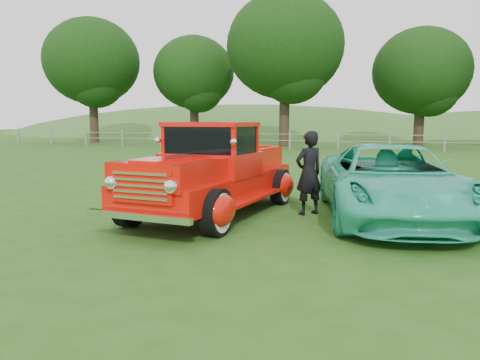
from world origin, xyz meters
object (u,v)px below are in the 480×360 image
(tree_near_west, at_px, (285,46))
(tree_mid_west, at_px, (194,73))
(man, at_px, (309,173))
(teal_sedan, at_px, (390,182))
(tree_far_west, at_px, (92,62))
(red_pickup, at_px, (213,174))
(tree_near_east, at_px, (421,71))

(tree_near_west, bearing_deg, tree_mid_west, 159.44)
(tree_mid_west, bearing_deg, man, -62.89)
(teal_sedan, relative_size, man, 3.07)
(teal_sedan, bearing_deg, tree_near_west, 95.43)
(tree_far_west, bearing_deg, tree_near_west, -3.58)
(red_pickup, bearing_deg, tree_far_west, 134.86)
(tree_near_east, relative_size, man, 5.15)
(tree_near_east, xyz_separation_m, teal_sedan, (-2.10, -27.15, -4.56))
(tree_mid_west, height_order, man, tree_mid_west)
(tree_far_west, bearing_deg, man, -48.48)
(tree_far_west, xyz_separation_m, tree_near_east, (25.00, 3.00, -1.24))
(man, bearing_deg, tree_far_west, -93.00)
(tree_near_east, relative_size, red_pickup, 1.62)
(tree_mid_west, xyz_separation_m, tree_near_west, (8.00, -3.00, 1.25))
(tree_mid_west, bearing_deg, red_pickup, -66.46)
(tree_far_west, bearing_deg, red_pickup, -51.54)
(red_pickup, height_order, teal_sedan, red_pickup)
(man, bearing_deg, red_pickup, -26.96)
(tree_far_west, height_order, tree_near_west, tree_near_west)
(tree_far_west, height_order, tree_near_east, tree_far_west)
(tree_mid_west, xyz_separation_m, man, (13.40, -26.18, -4.74))
(tree_near_east, distance_m, man, 27.77)
(tree_near_west, height_order, red_pickup, tree_near_west)
(tree_near_west, relative_size, tree_near_east, 1.25)
(tree_near_west, relative_size, red_pickup, 2.03)
(red_pickup, xyz_separation_m, teal_sedan, (3.26, 0.58, -0.11))
(tree_near_east, height_order, teal_sedan, tree_near_east)
(red_pickup, relative_size, teal_sedan, 1.04)
(tree_mid_west, relative_size, red_pickup, 1.64)
(teal_sedan, distance_m, man, 1.50)
(tree_mid_west, distance_m, tree_near_west, 8.63)
(tree_near_west, bearing_deg, man, -76.88)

